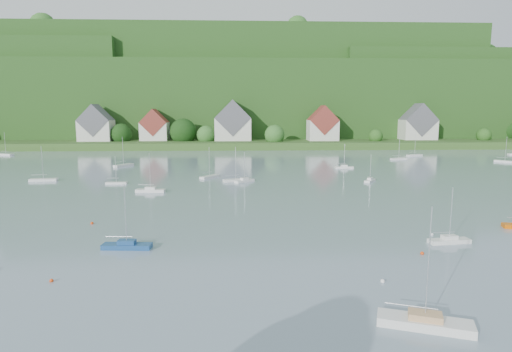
# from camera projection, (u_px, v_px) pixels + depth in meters

# --- Properties ---
(far_shore_strip) EXTENTS (600.00, 60.00, 3.00)m
(far_shore_strip) POSITION_uv_depth(u_px,v_px,m) (223.00, 142.00, 205.56)
(far_shore_strip) COLOR #365520
(far_shore_strip) RESTS_ON ground
(forested_ridge) EXTENTS (620.00, 181.22, 69.89)m
(forested_ridge) POSITION_uv_depth(u_px,v_px,m) (227.00, 100.00, 270.06)
(forested_ridge) COLOR #163F14
(forested_ridge) RESTS_ON ground
(village_building_0) EXTENTS (14.00, 10.40, 16.00)m
(village_building_0) POSITION_uv_depth(u_px,v_px,m) (96.00, 126.00, 189.18)
(village_building_0) COLOR silver
(village_building_0) RESTS_ON far_shore_strip
(village_building_1) EXTENTS (12.00, 9.36, 14.00)m
(village_building_1) POSITION_uv_depth(u_px,v_px,m) (155.00, 127.00, 192.33)
(village_building_1) COLOR silver
(village_building_1) RESTS_ON far_shore_strip
(village_building_2) EXTENTS (16.00, 11.44, 18.00)m
(village_building_2) POSITION_uv_depth(u_px,v_px,m) (233.00, 124.00, 192.59)
(village_building_2) COLOR silver
(village_building_2) RESTS_ON far_shore_strip
(village_building_3) EXTENTS (13.00, 10.40, 15.50)m
(village_building_3) POSITION_uv_depth(u_px,v_px,m) (323.00, 126.00, 192.44)
(village_building_3) COLOR silver
(village_building_3) RESTS_ON far_shore_strip
(village_building_4) EXTENTS (15.00, 10.40, 16.50)m
(village_building_4) POSITION_uv_depth(u_px,v_px,m) (418.00, 125.00, 198.27)
(village_building_4) COLOR silver
(village_building_4) RESTS_ON far_shore_strip
(near_sailboat_1) EXTENTS (5.94, 2.04, 7.89)m
(near_sailboat_1) POSITION_uv_depth(u_px,v_px,m) (127.00, 245.00, 51.64)
(near_sailboat_1) COLOR navy
(near_sailboat_1) RESTS_ON ground
(near_sailboat_2) EXTENTS (7.25, 4.24, 9.46)m
(near_sailboat_2) POSITION_uv_depth(u_px,v_px,m) (425.00, 322.00, 32.87)
(near_sailboat_2) COLOR silver
(near_sailboat_2) RESTS_ON ground
(near_sailboat_3) EXTENTS (5.36, 2.06, 7.05)m
(near_sailboat_3) POSITION_uv_depth(u_px,v_px,m) (449.00, 240.00, 53.79)
(near_sailboat_3) COLOR silver
(near_sailboat_3) RESTS_ON ground
(mooring_buoy_0) EXTENTS (0.38, 0.38, 0.38)m
(mooring_buoy_0) POSITION_uv_depth(u_px,v_px,m) (52.00, 282.00, 41.74)
(mooring_buoy_0) COLOR #E7420F
(mooring_buoy_0) RESTS_ON ground
(mooring_buoy_1) EXTENTS (0.44, 0.44, 0.44)m
(mooring_buoy_1) POSITION_uv_depth(u_px,v_px,m) (383.00, 283.00, 41.54)
(mooring_buoy_1) COLOR white
(mooring_buoy_1) RESTS_ON ground
(mooring_buoy_2) EXTENTS (0.43, 0.43, 0.43)m
(mooring_buoy_2) POSITION_uv_depth(u_px,v_px,m) (422.00, 254.00, 49.67)
(mooring_buoy_2) COLOR #E7420F
(mooring_buoy_2) RESTS_ON ground
(mooring_buoy_3) EXTENTS (0.45, 0.45, 0.45)m
(mooring_buoy_3) POSITION_uv_depth(u_px,v_px,m) (92.00, 224.00, 62.83)
(mooring_buoy_3) COLOR #E7420F
(mooring_buoy_3) RESTS_ON ground
(mooring_buoy_4) EXTENTS (0.38, 0.38, 0.38)m
(mooring_buoy_4) POSITION_uv_depth(u_px,v_px,m) (432.00, 235.00, 57.23)
(mooring_buoy_4) COLOR white
(mooring_buoy_4) RESTS_ON ground
(far_sailboat_cluster) EXTENTS (197.22, 77.40, 8.64)m
(far_sailboat_cluster) POSITION_uv_depth(u_px,v_px,m) (248.00, 166.00, 124.20)
(far_sailboat_cluster) COLOR silver
(far_sailboat_cluster) RESTS_ON ground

